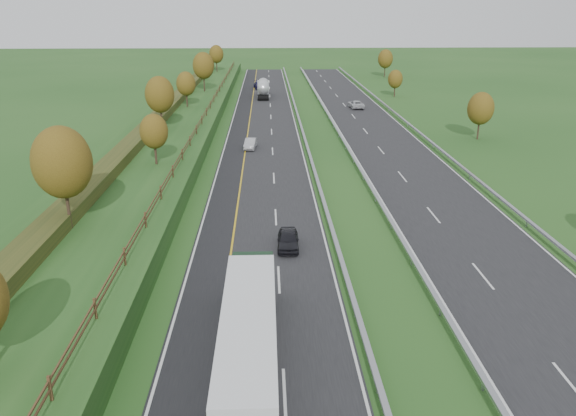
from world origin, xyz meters
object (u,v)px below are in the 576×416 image
box_lorry (249,334)px  car_dark_near (288,239)px  car_small_far (259,85)px  car_oncoming (356,104)px  road_tanker (263,88)px  car_silver_mid (250,143)px

box_lorry → car_dark_near: 15.87m
car_small_far → car_oncoming: bearing=-64.2°
car_small_far → car_oncoming: 32.58m
road_tanker → car_dark_near: 77.51m
car_silver_mid → car_small_far: car_small_far is taller
box_lorry → car_dark_near: bearing=81.0°
car_small_far → car_silver_mid: bearing=-98.2°
box_lorry → car_silver_mid: size_ratio=4.15×
car_silver_mid → car_dark_near: bearing=-77.5°
road_tanker → car_silver_mid: 45.14m
road_tanker → car_dark_near: bearing=-88.4°
car_dark_near → car_oncoming: (14.82, 62.86, 0.02)m
car_oncoming → car_small_far: bearing=-59.5°
car_silver_mid → car_oncoming: 35.66m
box_lorry → car_oncoming: size_ratio=3.24×
car_dark_near → box_lorry: bearing=-97.2°
road_tanker → car_small_far: (-0.96, 12.58, -1.05)m
road_tanker → car_silver_mid: road_tanker is taller
car_small_far → car_dark_near: bearing=-95.7°
car_dark_near → car_oncoming: bearing=78.6°
car_dark_near → car_small_far: (-3.13, 90.05, 0.09)m
road_tanker → car_dark_near: size_ratio=2.80×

